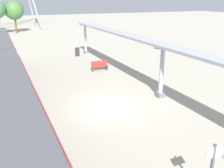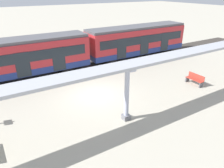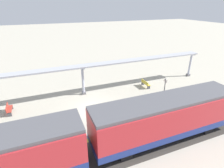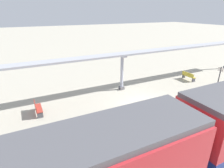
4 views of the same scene
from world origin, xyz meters
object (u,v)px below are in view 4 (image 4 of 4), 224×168
(canopy_pillar_second, at_px, (122,72))
(bench_near_end, at_px, (38,108))
(bench_mid_platform, at_px, (188,76))
(platform_info_sign, at_px, (219,76))

(canopy_pillar_second, height_order, bench_near_end, canopy_pillar_second)
(bench_near_end, xyz_separation_m, bench_mid_platform, (0.26, -15.41, 0.00))
(bench_near_end, bearing_deg, platform_info_sign, -99.61)
(canopy_pillar_second, xyz_separation_m, bench_near_end, (-1.24, 7.68, -1.26))
(bench_near_end, relative_size, bench_mid_platform, 1.00)
(bench_mid_platform, bearing_deg, platform_info_sign, -168.20)
(bench_near_end, distance_m, bench_mid_platform, 15.41)
(bench_mid_platform, bearing_deg, canopy_pillar_second, 82.82)
(canopy_pillar_second, distance_m, platform_info_sign, 9.25)
(bench_near_end, bearing_deg, bench_mid_platform, -89.02)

